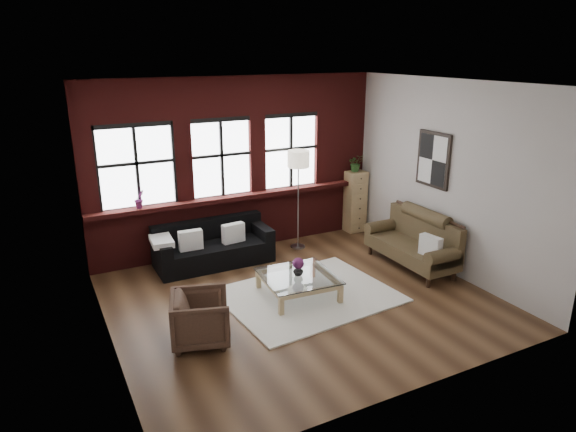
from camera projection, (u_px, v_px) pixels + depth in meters
name	position (u px, v px, depth m)	size (l,w,h in m)	color
floor	(300.00, 299.00, 7.82)	(5.50, 5.50, 0.00)	#432A18
ceiling	(302.00, 83.00, 6.83)	(5.50, 5.50, 0.00)	white
wall_back	(236.00, 165.00, 9.44)	(5.50, 5.50, 0.00)	#B9B3AC
wall_front	(418.00, 260.00, 5.21)	(5.50, 5.50, 0.00)	#B9B3AC
wall_left	(99.00, 228.00, 6.13)	(5.00, 5.00, 0.00)	#B9B3AC
wall_right	(446.00, 178.00, 8.52)	(5.00, 5.00, 0.00)	#B9B3AC
brick_backwall	(237.00, 166.00, 9.39)	(5.50, 0.12, 3.20)	#4E1312
sill_ledge	(240.00, 196.00, 9.49)	(5.50, 0.30, 0.08)	#4E1312
window_left	(137.00, 167.00, 8.57)	(1.38, 0.10, 1.50)	black
window_mid	(221.00, 159.00, 9.22)	(1.38, 0.10, 1.50)	black
window_right	(290.00, 152.00, 9.83)	(1.38, 0.10, 1.50)	black
wall_poster	(433.00, 160.00, 8.68)	(0.05, 0.74, 0.94)	black
shag_rug	(308.00, 295.00, 7.92)	(2.51, 1.97, 0.03)	white
dark_sofa	(214.00, 244.00, 9.01)	(2.03, 0.82, 0.73)	black
pillow_a	(191.00, 240.00, 8.68)	(0.40, 0.14, 0.34)	white
pillow_b	(233.00, 233.00, 9.01)	(0.40, 0.14, 0.34)	white
vintage_settee	(411.00, 241.00, 8.85)	(0.81, 1.82, 0.97)	#43351E
pillow_settee	(431.00, 246.00, 8.32)	(0.14, 0.38, 0.34)	white
armchair	(201.00, 318.00, 6.60)	(0.72, 0.74, 0.68)	#412C20
coffee_table	(298.00, 286.00, 7.88)	(1.07, 1.07, 0.36)	tan
vase	(298.00, 270.00, 7.80)	(0.16, 0.16, 0.16)	#B2B2B2
flowers	(298.00, 263.00, 7.76)	(0.18, 0.18, 0.18)	#6B245D
drawer_chest	(354.00, 201.00, 10.62)	(0.39, 0.39, 1.27)	tan
potted_plant_top	(356.00, 163.00, 10.37)	(0.31, 0.27, 0.35)	#2D5923
floor_lamp	(298.00, 197.00, 9.56)	(0.40, 0.40, 2.03)	#A5A5A8
sill_plant	(139.00, 199.00, 8.61)	(0.18, 0.14, 0.32)	#6B245D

